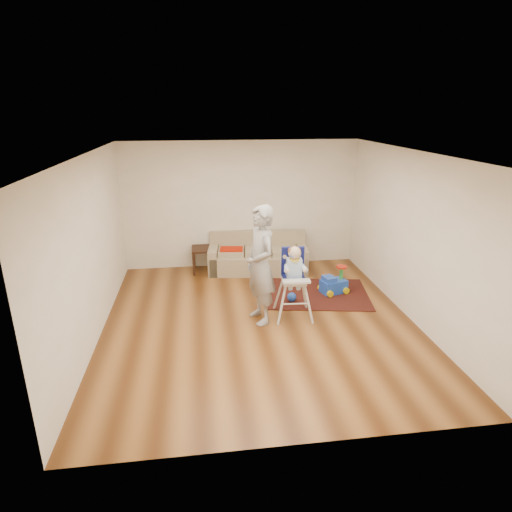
{
  "coord_description": "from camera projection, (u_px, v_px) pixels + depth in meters",
  "views": [
    {
      "loc": [
        -0.9,
        -6.22,
        3.32
      ],
      "look_at": [
        0.0,
        0.4,
        1.0
      ],
      "focal_mm": 30.0,
      "sensor_mm": 36.0,
      "label": 1
    }
  ],
  "objects": [
    {
      "name": "high_chair",
      "position": [
        294.0,
        283.0,
        7.01
      ],
      "size": [
        0.61,
        0.61,
        1.24
      ],
      "rotation": [
        0.0,
        0.0,
        -0.06
      ],
      "color": "silver",
      "rests_on": "ground"
    },
    {
      "name": "side_table",
      "position": [
        205.0,
        259.0,
        9.11
      ],
      "size": [
        0.52,
        0.52,
        0.52
      ],
      "primitive_type": null,
      "color": "black",
      "rests_on": "ground"
    },
    {
      "name": "room_envelope",
      "position": [
        255.0,
        202.0,
        6.9
      ],
      "size": [
        5.04,
        5.52,
        2.72
      ],
      "color": "silver",
      "rests_on": "ground"
    },
    {
      "name": "area_rug",
      "position": [
        316.0,
        294.0,
        8.06
      ],
      "size": [
        2.14,
        1.75,
        0.02
      ],
      "primitive_type": "cube",
      "rotation": [
        0.0,
        0.0,
        -0.17
      ],
      "color": "black",
      "rests_on": "ground"
    },
    {
      "name": "toy_ball",
      "position": [
        292.0,
        297.0,
        7.69
      ],
      "size": [
        0.17,
        0.17,
        0.17
      ],
      "primitive_type": "sphere",
      "color": "blue",
      "rests_on": "area_rug"
    },
    {
      "name": "sofa",
      "position": [
        258.0,
        253.0,
        9.09
      ],
      "size": [
        2.15,
        1.08,
        0.8
      ],
      "rotation": [
        0.0,
        0.0,
        -0.12
      ],
      "color": "tan",
      "rests_on": "ground"
    },
    {
      "name": "ride_on_toy",
      "position": [
        334.0,
        280.0,
        8.02
      ],
      "size": [
        0.54,
        0.45,
        0.51
      ],
      "primitive_type": null,
      "rotation": [
        0.0,
        0.0,
        0.28
      ],
      "color": "blue",
      "rests_on": "area_rug"
    },
    {
      "name": "ground",
      "position": [
        259.0,
        321.0,
        7.03
      ],
      "size": [
        5.5,
        5.5,
        0.0
      ],
      "primitive_type": "plane",
      "color": "#502A10",
      "rests_on": "ground"
    },
    {
      "name": "adult",
      "position": [
        261.0,
        265.0,
        6.76
      ],
      "size": [
        0.64,
        0.8,
        1.93
      ],
      "primitive_type": "imported",
      "rotation": [
        0.0,
        0.0,
        -1.29
      ],
      "color": "gray",
      "rests_on": "ground"
    }
  ]
}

